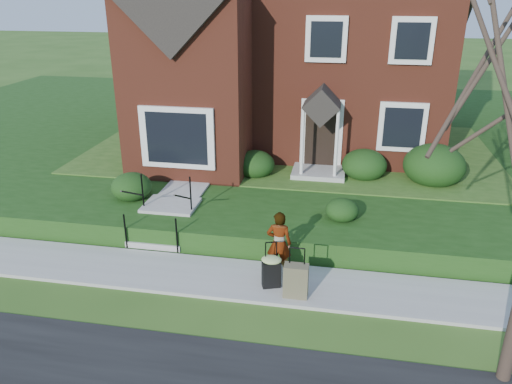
% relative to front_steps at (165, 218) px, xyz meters
% --- Properties ---
extents(ground, '(120.00, 120.00, 0.00)m').
position_rel_front_steps_xyz_m(ground, '(2.50, -1.84, -0.47)').
color(ground, '#2D5119').
rests_on(ground, ground).
extents(sidewalk, '(60.00, 1.60, 0.08)m').
position_rel_front_steps_xyz_m(sidewalk, '(2.50, -1.84, -0.43)').
color(sidewalk, '#9E9B93').
rests_on(sidewalk, ground).
extents(terrace, '(44.00, 20.00, 0.60)m').
position_rel_front_steps_xyz_m(terrace, '(6.50, 9.06, -0.17)').
color(terrace, '#1A3D10').
rests_on(terrace, ground).
extents(walkway, '(1.20, 6.00, 0.06)m').
position_rel_front_steps_xyz_m(walkway, '(0.00, 3.16, 0.16)').
color(walkway, '#9E9B93').
rests_on(walkway, terrace).
extents(main_house, '(10.40, 10.20, 9.40)m').
position_rel_front_steps_xyz_m(main_house, '(2.29, 7.76, 4.79)').
color(main_house, maroon).
rests_on(main_house, terrace).
extents(front_steps, '(1.40, 2.02, 1.50)m').
position_rel_front_steps_xyz_m(front_steps, '(0.00, 0.00, 0.00)').
color(front_steps, '#9E9B93').
rests_on(front_steps, ground).
extents(foundation_shrubs, '(10.42, 4.45, 1.26)m').
position_rel_front_steps_xyz_m(foundation_shrubs, '(4.00, 3.19, 0.64)').
color(foundation_shrubs, black).
rests_on(foundation_shrubs, terrace).
extents(woman, '(0.55, 0.37, 1.50)m').
position_rel_front_steps_xyz_m(woman, '(3.17, -1.50, 0.36)').
color(woman, '#999999').
rests_on(woman, sidewalk).
extents(suitcase_black, '(0.52, 0.47, 1.04)m').
position_rel_front_steps_xyz_m(suitcase_black, '(3.09, -2.03, 0.01)').
color(suitcase_black, black).
rests_on(suitcase_black, sidewalk).
extents(suitcase_olive, '(0.50, 0.28, 1.09)m').
position_rel_front_steps_xyz_m(suitcase_olive, '(3.64, -2.30, -0.03)').
color(suitcase_olive, brown).
rests_on(suitcase_olive, sidewalk).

